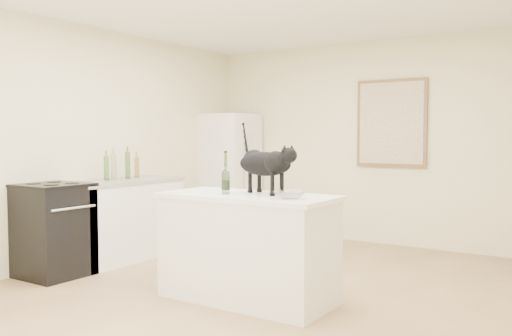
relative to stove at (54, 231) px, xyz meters
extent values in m
plane|color=tan|center=(1.95, 0.60, -0.45)|extent=(5.50, 5.50, 0.00)
plane|color=beige|center=(1.95, 3.35, 0.85)|extent=(4.50, 0.00, 4.50)
plane|color=beige|center=(-0.30, 0.60, 0.85)|extent=(0.00, 5.50, 5.50)
cube|color=white|center=(2.05, 0.40, -0.02)|extent=(1.44, 0.67, 0.86)
cube|color=white|center=(2.05, 0.40, 0.43)|extent=(1.50, 0.70, 0.04)
cube|color=white|center=(0.00, 0.90, -0.02)|extent=(0.60, 1.40, 0.86)
cube|color=gray|center=(0.00, 0.90, 0.43)|extent=(0.62, 1.44, 0.04)
cube|color=black|center=(0.00, 0.00, 0.00)|extent=(0.60, 0.60, 0.90)
cube|color=white|center=(0.00, 2.95, 0.40)|extent=(0.68, 0.68, 1.70)
cube|color=brown|center=(2.25, 3.32, 1.10)|extent=(0.90, 0.03, 1.10)
cube|color=beige|center=(2.25, 3.30, 1.10)|extent=(0.82, 0.00, 1.02)
cylinder|color=#2B5823|center=(1.88, 0.32, 0.61)|extent=(0.07, 0.07, 0.32)
imported|color=white|center=(2.51, 0.31, 0.48)|extent=(0.31, 0.31, 0.06)
cube|color=beige|center=(0.34, 2.95, 0.89)|extent=(0.02, 0.14, 0.18)
cylinder|color=#275C1F|center=(-0.05, 0.73, 0.58)|extent=(0.06, 0.06, 0.27)
cylinder|color=#194517|center=(0.01, 0.98, 0.60)|extent=(0.06, 0.06, 0.31)
cylinder|color=#909B8F|center=(-0.02, 0.80, 0.60)|extent=(0.06, 0.06, 0.30)
cylinder|color=brown|center=(-0.03, 1.16, 0.57)|extent=(0.06, 0.06, 0.25)
camera|label=1|loc=(4.61, -3.37, 0.94)|focal=38.30mm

